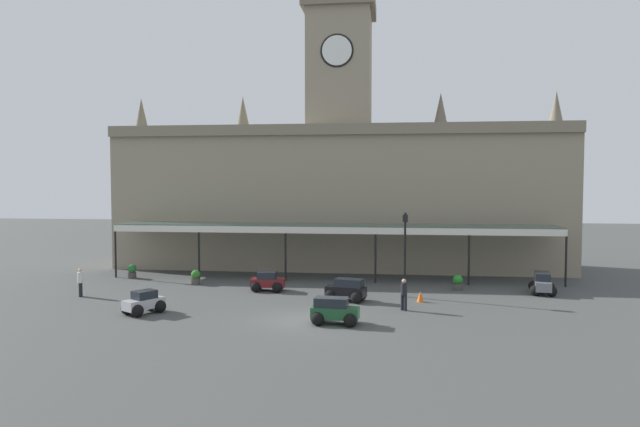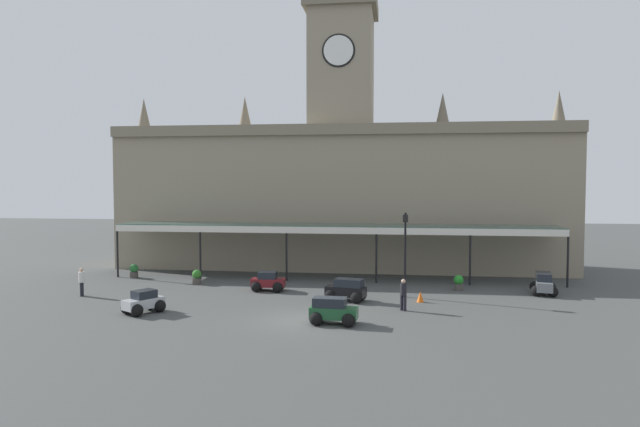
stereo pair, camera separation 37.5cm
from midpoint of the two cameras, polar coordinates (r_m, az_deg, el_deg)
name	(u,v)px [view 2 (the right image)]	position (r m, az deg, el deg)	size (l,w,h in m)	color
ground_plane	(305,321)	(28.73, -1.09, -10.47)	(140.00, 140.00, 0.00)	#454745
station_building	(341,186)	(45.88, 2.34, 2.68)	(34.59, 7.24, 20.78)	gray
entrance_canopy	(333,227)	(40.19, 1.56, -1.31)	(30.55, 3.26, 3.78)	#38564C
car_grey_estate	(544,285)	(37.67, 21.35, -6.53)	(1.78, 2.37, 1.27)	slate
car_green_estate	(333,312)	(27.96, 1.67, -9.67)	(2.31, 1.64, 1.27)	#1E512D
car_black_estate	(346,291)	(33.21, 2.93, -7.61)	(2.40, 1.90, 1.27)	black
car_silver_sedan	(144,303)	(31.48, -16.59, -8.45)	(2.10, 2.25, 1.19)	#B2B5BA
car_maroon_sedan	(268,283)	(36.27, -4.81, -6.79)	(2.06, 1.54, 1.19)	maroon
pedestrian_near_entrance	(82,281)	(37.18, -22.07, -6.14)	(0.34, 0.38, 1.67)	black
pedestrian_beside_cars	(403,293)	(31.01, 8.52, -7.77)	(0.34, 0.34, 1.67)	black
victorian_lamppost	(405,245)	(34.28, 8.66, -3.04)	(0.30, 0.30, 4.97)	black
traffic_cone	(420,297)	(33.41, 10.13, -8.04)	(0.40, 0.40, 0.62)	orange
planter_near_kerb	(134,271)	(42.98, -17.55, -5.38)	(0.60, 0.60, 0.96)	#47423D
planter_by_canopy	(459,283)	(37.34, 13.72, -6.61)	(0.60, 0.60, 0.96)	#47423D
planter_forecourt_centre	(197,277)	(39.26, -11.72, -6.10)	(0.60, 0.60, 0.96)	#47423D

